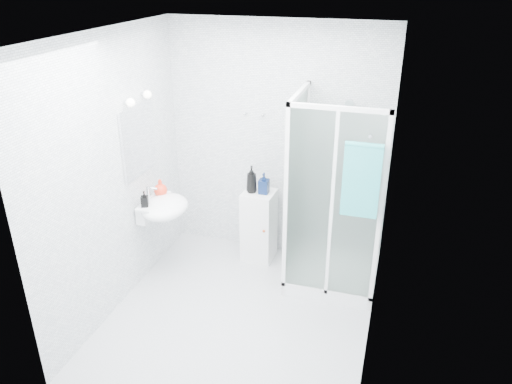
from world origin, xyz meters
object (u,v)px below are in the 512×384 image
(shower_enclosure, at_px, (326,245))
(hand_towel, at_px, (361,179))
(soap_dispenser_black, at_px, (145,199))
(wall_basin, at_px, (163,207))
(storage_cabinet, at_px, (259,226))
(soap_dispenser_orange, at_px, (160,188))
(shampoo_bottle_b, at_px, (264,183))
(shampoo_bottle_a, at_px, (252,179))

(shower_enclosure, xyz_separation_m, hand_towel, (0.32, -0.40, 0.95))
(shower_enclosure, height_order, soap_dispenser_black, shower_enclosure)
(wall_basin, height_order, storage_cabinet, wall_basin)
(soap_dispenser_orange, relative_size, soap_dispenser_black, 1.12)
(wall_basin, relative_size, shampoo_bottle_b, 2.41)
(storage_cabinet, distance_m, soap_dispenser_black, 1.33)
(hand_towel, xyz_separation_m, shampoo_bottle_b, (-1.06, 0.67, -0.46))
(shower_enclosure, xyz_separation_m, shampoo_bottle_a, (-0.87, 0.26, 0.52))
(hand_towel, distance_m, shampoo_bottle_b, 1.34)
(storage_cabinet, relative_size, soap_dispenser_black, 5.07)
(shampoo_bottle_b, bearing_deg, soap_dispenser_black, -144.09)
(shower_enclosure, bearing_deg, soap_dispenser_black, -165.04)
(shampoo_bottle_b, bearing_deg, shampoo_bottle_a, -174.87)
(hand_towel, relative_size, soap_dispenser_black, 4.25)
(storage_cabinet, xyz_separation_m, shampoo_bottle_b, (0.06, -0.00, 0.53))
(shampoo_bottle_a, relative_size, soap_dispenser_orange, 1.65)
(shower_enclosure, height_order, storage_cabinet, shower_enclosure)
(wall_basin, height_order, soap_dispenser_black, soap_dispenser_black)
(shower_enclosure, xyz_separation_m, wall_basin, (-1.66, -0.32, 0.35))
(shower_enclosure, distance_m, hand_towel, 1.08)
(shower_enclosure, distance_m, soap_dispenser_orange, 1.81)
(hand_towel, distance_m, soap_dispenser_black, 2.13)
(shampoo_bottle_a, relative_size, soap_dispenser_black, 1.85)
(shampoo_bottle_a, bearing_deg, shower_enclosure, -16.46)
(hand_towel, height_order, shampoo_bottle_b, hand_towel)
(hand_towel, bearing_deg, wall_basin, 177.54)
(wall_basin, xyz_separation_m, hand_towel, (1.98, -0.09, 0.60))
(shampoo_bottle_a, bearing_deg, soap_dispenser_black, -140.64)
(storage_cabinet, distance_m, soap_dispenser_orange, 1.18)
(shampoo_bottle_b, relative_size, soap_dispenser_orange, 1.28)
(hand_towel, bearing_deg, soap_dispenser_black, -178.09)
(shampoo_bottle_b, bearing_deg, hand_towel, -32.30)
(shampoo_bottle_a, xyz_separation_m, soap_dispenser_orange, (-0.85, -0.45, -0.02))
(wall_basin, height_order, soap_dispenser_orange, soap_dispenser_orange)
(wall_basin, bearing_deg, soap_dispenser_black, -124.79)
(shower_enclosure, distance_m, shampoo_bottle_a, 1.05)
(wall_basin, distance_m, hand_towel, 2.07)
(soap_dispenser_orange, bearing_deg, shampoo_bottle_b, 25.16)
(storage_cabinet, relative_size, shampoo_bottle_a, 2.74)
(shampoo_bottle_b, relative_size, soap_dispenser_black, 1.44)
(soap_dispenser_black, bearing_deg, soap_dispenser_orange, 82.72)
(hand_towel, relative_size, shampoo_bottle_a, 2.30)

